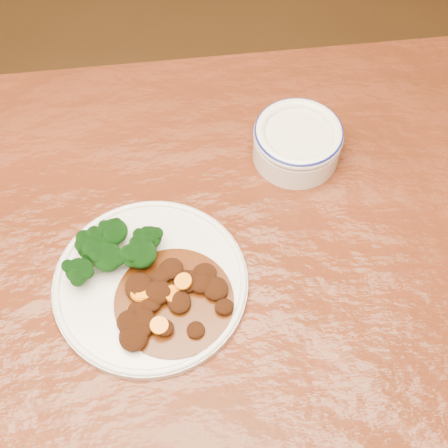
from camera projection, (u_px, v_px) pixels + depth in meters
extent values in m
cube|color=#57210F|center=(122.00, 331.00, 0.78)|extent=(1.57, 1.02, 0.04)
cylinder|color=silver|center=(151.00, 284.00, 0.79)|extent=(0.25, 0.25, 0.01)
torus|color=silver|center=(150.00, 282.00, 0.78)|extent=(0.24, 0.24, 0.01)
cylinder|color=#6E964E|center=(95.00, 254.00, 0.80)|extent=(0.01, 0.01, 0.01)
ellipsoid|color=black|center=(92.00, 246.00, 0.78)|extent=(0.04, 0.04, 0.03)
cylinder|color=#6E964E|center=(143.00, 261.00, 0.79)|extent=(0.01, 0.01, 0.01)
ellipsoid|color=black|center=(141.00, 253.00, 0.77)|extent=(0.04, 0.04, 0.03)
cylinder|color=#6E964E|center=(110.00, 265.00, 0.79)|extent=(0.01, 0.01, 0.01)
ellipsoid|color=black|center=(108.00, 257.00, 0.77)|extent=(0.04, 0.04, 0.03)
cylinder|color=#6E964E|center=(151.00, 244.00, 0.80)|extent=(0.01, 0.01, 0.01)
ellipsoid|color=black|center=(150.00, 237.00, 0.79)|extent=(0.03, 0.03, 0.02)
cylinder|color=#6E964E|center=(116.00, 239.00, 0.81)|extent=(0.01, 0.01, 0.01)
ellipsoid|color=black|center=(114.00, 231.00, 0.79)|extent=(0.04, 0.04, 0.03)
cylinder|color=#6E964E|center=(81.00, 277.00, 0.78)|extent=(0.01, 0.01, 0.01)
ellipsoid|color=black|center=(78.00, 270.00, 0.76)|extent=(0.03, 0.03, 0.03)
cylinder|color=#481E07|center=(174.00, 301.00, 0.77)|extent=(0.15, 0.15, 0.00)
ellipsoid|color=black|center=(142.00, 325.00, 0.74)|extent=(0.02, 0.02, 0.01)
ellipsoid|color=black|center=(225.00, 307.00, 0.76)|extent=(0.02, 0.02, 0.01)
ellipsoid|color=black|center=(216.00, 288.00, 0.77)|extent=(0.03, 0.03, 0.02)
ellipsoid|color=black|center=(165.00, 328.00, 0.74)|extent=(0.02, 0.02, 0.01)
ellipsoid|color=black|center=(171.00, 269.00, 0.78)|extent=(0.03, 0.03, 0.02)
ellipsoid|color=black|center=(196.00, 330.00, 0.74)|extent=(0.02, 0.02, 0.01)
ellipsoid|color=black|center=(143.00, 319.00, 0.74)|extent=(0.03, 0.03, 0.01)
ellipsoid|color=black|center=(224.00, 307.00, 0.75)|extent=(0.02, 0.02, 0.01)
ellipsoid|color=black|center=(138.00, 308.00, 0.75)|extent=(0.02, 0.02, 0.01)
ellipsoid|color=black|center=(161.00, 276.00, 0.77)|extent=(0.03, 0.02, 0.01)
ellipsoid|color=black|center=(133.00, 285.00, 0.77)|extent=(0.02, 0.02, 0.01)
ellipsoid|color=black|center=(158.00, 292.00, 0.76)|extent=(0.03, 0.03, 0.02)
ellipsoid|color=black|center=(142.00, 330.00, 0.74)|extent=(0.02, 0.02, 0.01)
ellipsoid|color=black|center=(179.00, 302.00, 0.76)|extent=(0.03, 0.03, 0.01)
ellipsoid|color=black|center=(187.00, 281.00, 0.77)|extent=(0.03, 0.03, 0.02)
ellipsoid|color=black|center=(139.00, 286.00, 0.77)|extent=(0.04, 0.04, 0.02)
ellipsoid|color=black|center=(133.00, 337.00, 0.73)|extent=(0.04, 0.04, 0.02)
ellipsoid|color=black|center=(146.00, 299.00, 0.76)|extent=(0.03, 0.03, 0.01)
ellipsoid|color=black|center=(130.00, 322.00, 0.74)|extent=(0.03, 0.03, 0.02)
ellipsoid|color=black|center=(202.00, 283.00, 0.77)|extent=(0.03, 0.03, 0.02)
ellipsoid|color=black|center=(152.00, 305.00, 0.75)|extent=(0.02, 0.02, 0.01)
ellipsoid|color=black|center=(204.00, 273.00, 0.78)|extent=(0.03, 0.03, 0.02)
cylinder|color=orange|center=(139.00, 294.00, 0.76)|extent=(0.03, 0.03, 0.01)
cylinder|color=orange|center=(159.00, 325.00, 0.73)|extent=(0.03, 0.03, 0.01)
cylinder|color=orange|center=(183.00, 281.00, 0.76)|extent=(0.03, 0.03, 0.01)
cylinder|color=orange|center=(145.00, 291.00, 0.76)|extent=(0.02, 0.02, 0.01)
cylinder|color=orange|center=(172.00, 294.00, 0.76)|extent=(0.03, 0.03, 0.02)
cylinder|color=orange|center=(185.00, 282.00, 0.77)|extent=(0.02, 0.02, 0.01)
cylinder|color=silver|center=(296.00, 146.00, 0.89)|extent=(0.12, 0.12, 0.04)
cylinder|color=silver|center=(298.00, 135.00, 0.87)|extent=(0.10, 0.10, 0.01)
torus|color=silver|center=(299.00, 133.00, 0.86)|extent=(0.13, 0.13, 0.02)
torus|color=navy|center=(299.00, 131.00, 0.86)|extent=(0.12, 0.12, 0.01)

